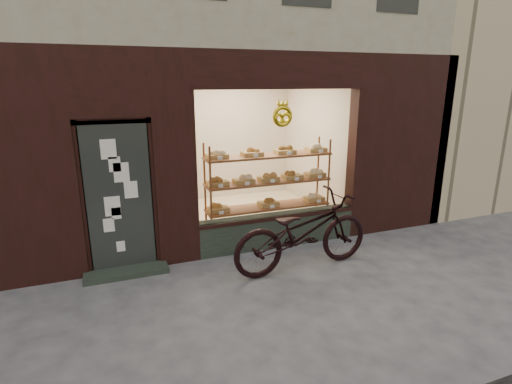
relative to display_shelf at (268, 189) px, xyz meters
name	(u,v)px	position (x,y,z in m)	size (l,w,h in m)	color
ground	(315,317)	(-0.45, -2.55, -0.87)	(90.00, 90.00, 0.00)	#414149
display_shelf	(268,189)	(0.00, 0.00, 0.00)	(2.20, 0.45, 1.70)	brown
bicycle	(303,232)	(-0.02, -1.35, -0.31)	(0.75, 2.15, 1.13)	black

